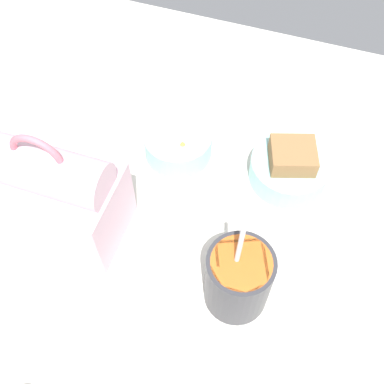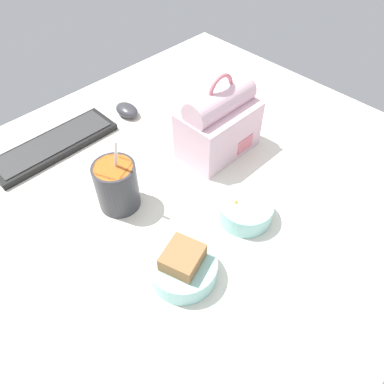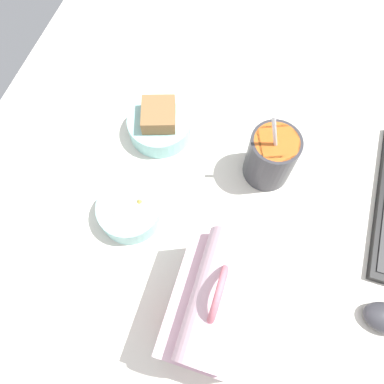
{
  "view_description": "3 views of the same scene",
  "coord_description": "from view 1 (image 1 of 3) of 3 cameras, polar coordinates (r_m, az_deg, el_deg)",
  "views": [
    {
      "loc": [
        -10.73,
        34.88,
        72.5
      ],
      "look_at": [
        3.03,
        -5.5,
        7.0
      ],
      "focal_mm": 45.0,
      "sensor_mm": 36.0,
      "label": 1
    },
    {
      "loc": [
        -36.71,
        -45.59,
        69.38
      ],
      "look_at": [
        3.03,
        -5.5,
        7.0
      ],
      "focal_mm": 35.0,
      "sensor_mm": 36.0,
      "label": 2
    },
    {
      "loc": [
        30.21,
        2.96,
        72.12
      ],
      "look_at": [
        3.03,
        -5.5,
        7.0
      ],
      "focal_mm": 35.0,
      "sensor_mm": 36.0,
      "label": 3
    }
  ],
  "objects": [
    {
      "name": "desk_surface",
      "position": [
        0.8,
        0.78,
        -6.05
      ],
      "size": [
        140.0,
        110.0,
        2.0
      ],
      "color": "silver",
      "rests_on": "ground"
    },
    {
      "name": "lunch_bag",
      "position": [
        0.76,
        -15.96,
        -0.31
      ],
      "size": [
        20.19,
        13.08,
        22.52
      ],
      "color": "beige",
      "rests_on": "desk_surface"
    },
    {
      "name": "soup_cup",
      "position": [
        0.7,
        5.5,
        -10.21
      ],
      "size": [
        9.62,
        9.62,
        19.84
      ],
      "color": "#333338",
      "rests_on": "desk_surface"
    },
    {
      "name": "bento_bowl_sandwich",
      "position": [
        0.85,
        11.48,
        2.89
      ],
      "size": [
        13.64,
        13.64,
        8.05
      ],
      "color": "#93D1CC",
      "rests_on": "desk_surface"
    },
    {
      "name": "bento_bowl_snacks",
      "position": [
        0.87,
        -1.67,
        5.76
      ],
      "size": [
        12.28,
        12.28,
        5.77
      ],
      "color": "#93D1CC",
      "rests_on": "desk_surface"
    }
  ]
}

